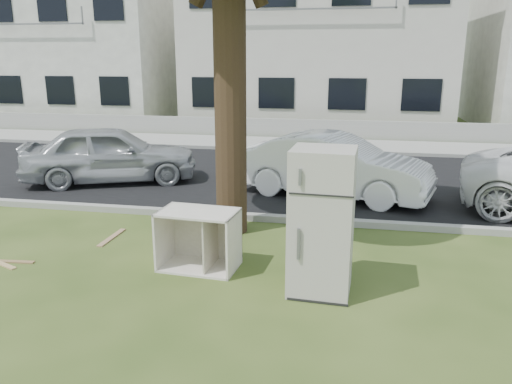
% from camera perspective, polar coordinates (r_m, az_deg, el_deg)
% --- Properties ---
extents(ground, '(120.00, 120.00, 0.00)m').
position_cam_1_polar(ground, '(7.18, -2.98, -9.36)').
color(ground, '#334619').
extents(road, '(120.00, 7.00, 0.01)m').
position_cam_1_polar(road, '(12.79, 3.38, 1.70)').
color(road, black).
rests_on(road, ground).
extents(kerb_near, '(120.00, 0.18, 0.12)m').
position_cam_1_polar(kerb_near, '(9.41, 0.55, -3.28)').
color(kerb_near, gray).
rests_on(kerb_near, ground).
extents(kerb_far, '(120.00, 0.18, 0.12)m').
position_cam_1_polar(kerb_far, '(16.24, 5.02, 4.55)').
color(kerb_far, gray).
rests_on(kerb_far, ground).
extents(sidewalk, '(120.00, 2.80, 0.01)m').
position_cam_1_polar(sidewalk, '(17.66, 5.51, 5.41)').
color(sidewalk, gray).
rests_on(sidewalk, ground).
extents(low_wall, '(120.00, 0.15, 0.70)m').
position_cam_1_polar(low_wall, '(19.18, 6.00, 7.21)').
color(low_wall, gray).
rests_on(low_wall, ground).
extents(townhouse_left, '(10.20, 8.16, 7.04)m').
position_cam_1_polar(townhouse_left, '(27.44, -19.63, 15.47)').
color(townhouse_left, white).
rests_on(townhouse_left, ground).
extents(townhouse_center, '(11.22, 8.16, 7.44)m').
position_cam_1_polar(townhouse_center, '(23.90, 7.30, 16.84)').
color(townhouse_center, beige).
rests_on(townhouse_center, ground).
extents(fridge, '(0.82, 0.77, 1.90)m').
position_cam_1_polar(fridge, '(6.40, 7.51, -3.43)').
color(fridge, '#B9B4A6').
rests_on(fridge, ground).
extents(cabinet, '(1.16, 0.77, 0.86)m').
position_cam_1_polar(cabinet, '(7.27, -6.57, -5.43)').
color(cabinet, beige).
rests_on(cabinet, ground).
extents(plank_a, '(1.01, 0.17, 0.02)m').
position_cam_1_polar(plank_a, '(8.48, -27.01, -7.05)').
color(plank_a, olive).
rests_on(plank_a, ground).
extents(plank_c, '(0.11, 0.86, 0.02)m').
position_cam_1_polar(plank_c, '(8.86, -16.15, -5.01)').
color(plank_c, '#9F7A58').
rests_on(plank_c, ground).
extents(car_center, '(4.41, 2.56, 1.37)m').
position_cam_1_polar(car_center, '(11.01, 8.87, 2.97)').
color(car_center, white).
rests_on(car_center, ground).
extents(car_left, '(4.43, 3.06, 1.40)m').
position_cam_1_polar(car_left, '(12.69, -16.28, 4.22)').
color(car_left, '#A5A8AC').
rests_on(car_left, ground).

